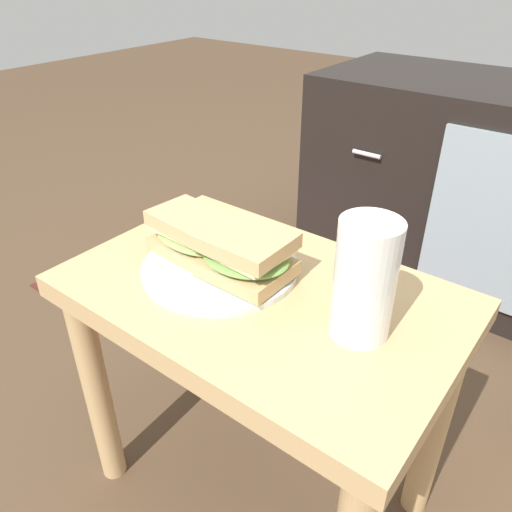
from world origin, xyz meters
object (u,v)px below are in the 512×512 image
object	(u,v)px
plate	(221,267)
sandwich_back	(247,254)
beer_glass	(365,280)
tv_cabinet	(485,192)
sandwich_front	(194,235)

from	to	relation	value
plate	sandwich_back	bearing A→B (deg)	1.70
beer_glass	tv_cabinet	bearing A→B (deg)	95.11
sandwich_back	beer_glass	size ratio (longest dim) A/B	0.85
tv_cabinet	beer_glass	xyz separation A→B (m)	(0.08, -0.95, 0.25)
plate	sandwich_front	size ratio (longest dim) A/B	1.57
sandwich_front	beer_glass	size ratio (longest dim) A/B	0.96
plate	beer_glass	size ratio (longest dim) A/B	1.50
plate	sandwich_front	world-z (taller)	sandwich_front
sandwich_front	sandwich_back	world-z (taller)	sandwich_back
tv_cabinet	sandwich_back	xyz separation A→B (m)	(-0.10, -0.95, 0.22)
tv_cabinet	sandwich_front	bearing A→B (deg)	-101.62
plate	sandwich_front	xyz separation A→B (m)	(-0.05, -0.00, 0.04)
sandwich_back	beer_glass	world-z (taller)	beer_glass
tv_cabinet	plate	world-z (taller)	tv_cabinet
tv_cabinet	plate	distance (m)	0.97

